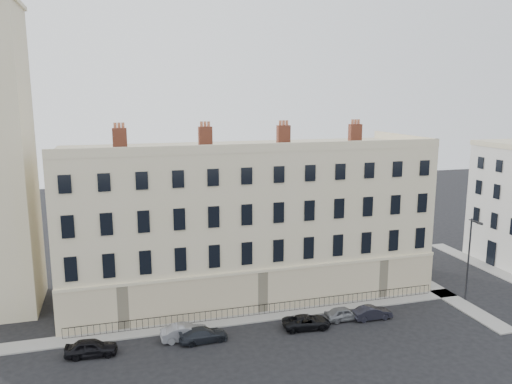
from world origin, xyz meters
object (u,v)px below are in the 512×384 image
car_d (307,322)px  car_f (372,313)px  car_b (185,332)px  car_e (344,314)px  streetlamp (469,256)px  car_a (91,348)px  car_c (203,335)px

car_d → car_f: (6.39, 0.07, 0.01)m
car_b → car_e: car_b is taller
car_e → streetlamp: 14.03m
car_a → streetlamp: size_ratio=0.47×
car_b → car_d: (10.45, -0.87, -0.08)m
car_d → car_e: (3.86, 0.58, 0.03)m
car_c → streetlamp: (26.34, 0.91, 4.05)m
car_c → car_d: car_c is taller
car_c → car_f: bearing=-93.5°
car_b → car_e: bearing=-92.6°
car_a → car_c: (8.78, -0.13, -0.09)m
car_a → streetlamp: 35.35m
car_c → car_f: size_ratio=1.12×
car_b → car_e: (14.31, -0.29, -0.05)m
car_c → car_e: car_e is taller
car_c → car_f: car_f is taller
car_f → streetlamp: 11.66m
car_d → car_c: bearing=93.7°
car_e → streetlamp: size_ratio=0.43×
car_c → car_e: size_ratio=1.13×
car_d → car_f: size_ratio=1.16×
car_d → car_e: 3.90m
streetlamp → car_b: bearing=169.9°
car_b → car_c: size_ratio=0.99×
streetlamp → car_a: bearing=170.8°
car_b → streetlamp: size_ratio=0.48×
car_c → car_f: (15.45, -0.09, 0.01)m
car_f → streetlamp: bearing=-84.5°
car_b → streetlamp: 28.02m
car_e → car_a: bearing=90.7°
car_c → streetlamp: 26.67m
car_a → car_f: bearing=-86.0°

